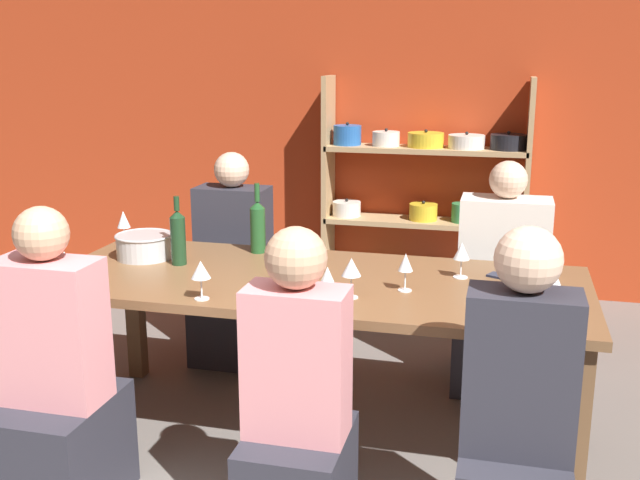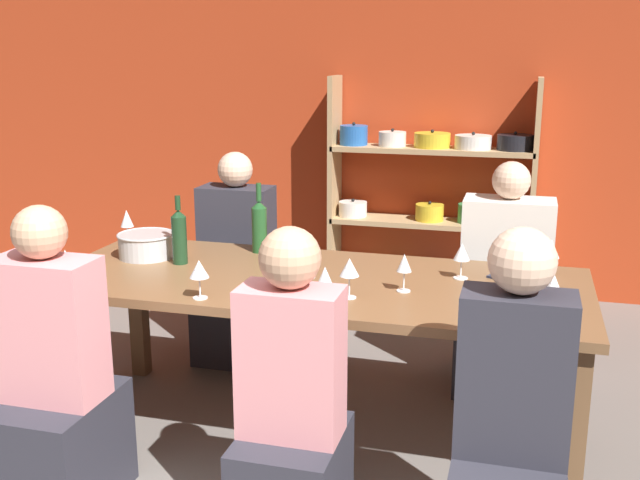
{
  "view_description": "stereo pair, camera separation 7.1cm",
  "coord_description": "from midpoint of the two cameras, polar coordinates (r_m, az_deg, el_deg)",
  "views": [
    {
      "loc": [
        0.88,
        -1.67,
        1.74
      ],
      "look_at": [
        0.08,
        1.51,
        0.91
      ],
      "focal_mm": 42.0,
      "sensor_mm": 36.0,
      "label": 1
    },
    {
      "loc": [
        0.95,
        -1.65,
        1.74
      ],
      "look_at": [
        0.08,
        1.51,
        0.91
      ],
      "focal_mm": 42.0,
      "sensor_mm": 36.0,
      "label": 2
    }
  ],
  "objects": [
    {
      "name": "wine_glass_red_b",
      "position": [
        3.46,
        17.75,
        -0.71
      ],
      "size": [
        0.08,
        0.08,
        0.18
      ],
      "color": "white",
      "rests_on": "dining_table"
    },
    {
      "name": "mixing_bowl",
      "position": [
        3.74,
        -12.56,
        -0.32
      ],
      "size": [
        0.28,
        0.28,
        0.12
      ],
      "color": "#B7BABC",
      "rests_on": "dining_table"
    },
    {
      "name": "wine_glass_red_f",
      "position": [
        3.35,
        11.34,
        -0.98
      ],
      "size": [
        0.07,
        0.07,
        0.16
      ],
      "color": "white",
      "rests_on": "dining_table"
    },
    {
      "name": "wine_glass_red_a",
      "position": [
        3.14,
        7.08,
        -1.86
      ],
      "size": [
        0.06,
        0.06,
        0.16
      ],
      "color": "white",
      "rests_on": "dining_table"
    },
    {
      "name": "cell_phone",
      "position": [
        3.42,
        14.52,
        -2.83
      ],
      "size": [
        0.17,
        0.13,
        0.01
      ],
      "color": "#1E2338",
      "rests_on": "dining_table"
    },
    {
      "name": "wine_glass_red_d",
      "position": [
        2.94,
        1.07,
        -2.99
      ],
      "size": [
        0.08,
        0.08,
        0.16
      ],
      "color": "white",
      "rests_on": "dining_table"
    },
    {
      "name": "wine_glass_red_g",
      "position": [
        2.99,
        17.99,
        -3.21
      ],
      "size": [
        0.06,
        0.06,
        0.16
      ],
      "color": "white",
      "rests_on": "dining_table"
    },
    {
      "name": "wine_glass_red_c",
      "position": [
        3.06,
        -8.54,
        -2.3
      ],
      "size": [
        0.08,
        0.08,
        0.16
      ],
      "color": "white",
      "rests_on": "dining_table"
    },
    {
      "name": "shelf_unit",
      "position": [
        5.44,
        8.93,
        2.07
      ],
      "size": [
        1.45,
        0.3,
        1.58
      ],
      "color": "tan",
      "rests_on": "ground_plane"
    },
    {
      "name": "person_far_a",
      "position": [
        4.1,
        14.28,
        -4.96
      ],
      "size": [
        0.46,
        0.57,
        1.21
      ],
      "rotation": [
        0.0,
        0.0,
        3.14
      ],
      "color": "#2D2D38",
      "rests_on": "ground_plane"
    },
    {
      "name": "dining_table",
      "position": [
        3.35,
        0.15,
        -4.28
      ],
      "size": [
        2.39,
        0.97,
        0.76
      ],
      "color": "brown",
      "rests_on": "ground_plane"
    },
    {
      "name": "wine_bottle_dark",
      "position": [
        3.58,
        -10.12,
        0.32
      ],
      "size": [
        0.07,
        0.07,
        0.33
      ],
      "color": "#19381E",
      "rests_on": "dining_table"
    },
    {
      "name": "person_near_a",
      "position": [
        2.69,
        -1.4,
        -14.55
      ],
      "size": [
        0.35,
        0.44,
        1.19
      ],
      "color": "#2D2D38",
      "rests_on": "ground_plane"
    },
    {
      "name": "wall_back_red",
      "position": [
        5.58,
        6.07,
        10.04
      ],
      "size": [
        8.8,
        0.06,
        2.7
      ],
      "color": "#B23819",
      "rests_on": "ground_plane"
    },
    {
      "name": "wine_glass_red_e",
      "position": [
        3.03,
        2.92,
        -2.18
      ],
      "size": [
        0.08,
        0.08,
        0.17
      ],
      "color": "white",
      "rests_on": "dining_table"
    },
    {
      "name": "wine_glass_red_h",
      "position": [
        3.46,
        -1.79,
        -0.15
      ],
      "size": [
        0.07,
        0.07,
        0.17
      ],
      "color": "white",
      "rests_on": "dining_table"
    },
    {
      "name": "person_near_b",
      "position": [
        2.65,
        14.99,
        -15.3
      ],
      "size": [
        0.36,
        0.45,
        1.22
      ],
      "color": "#2D2D38",
      "rests_on": "ground_plane"
    },
    {
      "name": "wine_glass_white_b",
      "position": [
        3.01,
        -0.45,
        -2.13
      ],
      "size": [
        0.08,
        0.08,
        0.18
      ],
      "color": "white",
      "rests_on": "dining_table"
    },
    {
      "name": "wine_bottle_green",
      "position": [
        3.74,
        -4.11,
        1.12
      ],
      "size": [
        0.08,
        0.08,
        0.35
      ],
      "color": "#1E4C23",
      "rests_on": "dining_table"
    },
    {
      "name": "person_near_c",
      "position": [
        3.1,
        -18.9,
        -11.44
      ],
      "size": [
        0.39,
        0.49,
        1.2
      ],
      "color": "#2D2D38",
      "rests_on": "ground_plane"
    },
    {
      "name": "wine_glass_white_a",
      "position": [
        4.04,
        -14.02,
        1.52
      ],
      "size": [
        0.07,
        0.07,
        0.17
      ],
      "color": "white",
      "rests_on": "dining_table"
    },
    {
      "name": "wine_glass_empty_a",
      "position": [
        3.36,
        -18.25,
        -1.44
      ],
      "size": [
        0.07,
        0.07,
        0.16
      ],
      "color": "white",
      "rests_on": "dining_table"
    },
    {
      "name": "person_far_b",
      "position": [
        4.36,
        -5.78,
        -3.31
      ],
      "size": [
        0.41,
        0.51,
        1.2
      ],
      "rotation": [
        0.0,
        0.0,
        3.14
      ],
      "color": "#2D2D38",
      "rests_on": "ground_plane"
    }
  ]
}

